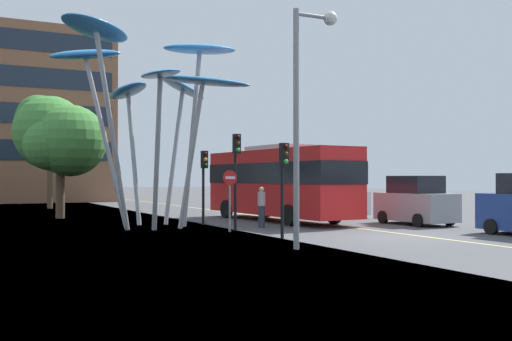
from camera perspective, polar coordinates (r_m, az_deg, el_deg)
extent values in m
cube|color=#4C4C4F|center=(22.59, 13.12, -6.30)|extent=(120.00, 240.00, 0.10)
cube|color=gray|center=(17.59, -18.79, -7.80)|extent=(16.00, 240.00, 0.05)
cube|color=#E0D666|center=(23.25, 15.06, -6.02)|extent=(0.16, 144.00, 0.01)
cube|color=red|center=(30.04, 2.17, -1.12)|extent=(3.20, 10.55, 3.18)
cube|color=black|center=(30.04, 2.17, -0.27)|extent=(3.23, 10.66, 1.02)
cube|color=yellow|center=(34.50, -2.43, 1.08)|extent=(1.39, 0.19, 0.36)
cube|color=#B2B2B7|center=(30.07, 2.17, 2.14)|extent=(2.13, 3.76, 0.24)
cylinder|color=black|center=(33.49, 1.02, -3.58)|extent=(0.34, 0.98, 0.96)
cylinder|color=black|center=(32.24, -2.82, -3.69)|extent=(0.34, 0.98, 0.96)
cylinder|color=black|center=(28.47, 7.44, -4.08)|extent=(0.34, 0.98, 0.96)
cylinder|color=black|center=(27.00, 3.18, -4.27)|extent=(0.34, 0.98, 0.96)
cylinder|color=#9EA0A5|center=(26.96, -6.11, 3.17)|extent=(0.94, 0.31, 7.98)
ellipsoid|color=#4299E0|center=(27.61, -5.35, 11.42)|extent=(3.51, 2.05, 0.54)
cylinder|color=#9EA0A5|center=(28.70, -7.76, 1.54)|extent=(1.57, 1.57, 6.62)
ellipsoid|color=#388EDB|center=(29.83, -6.97, 7.79)|extent=(3.93, 3.93, 1.12)
cylinder|color=#9EA0A5|center=(28.53, -11.58, 1.32)|extent=(0.34, 1.83, 6.38)
ellipsoid|color=#2D7FD1|center=(29.57, -12.10, 7.41)|extent=(1.75, 3.46, 0.96)
cylinder|color=#9EA0A5|center=(27.06, -14.13, 2.77)|extent=(1.89, 1.16, 7.63)
ellipsoid|color=#2D7FD1|center=(27.82, -15.98, 10.56)|extent=(3.36, 2.55, 0.71)
cylinder|color=#9EA0A5|center=(24.84, -13.53, 3.55)|extent=(1.81, 1.29, 8.03)
ellipsoid|color=#4299E0|center=(24.81, -15.00, 12.90)|extent=(3.56, 3.10, 0.84)
cylinder|color=#9EA0A5|center=(24.30, -9.38, 1.51)|extent=(0.50, 1.92, 6.25)
ellipsoid|color=#4299E0|center=(23.77, -9.08, 9.07)|extent=(2.01, 3.65, 0.78)
cylinder|color=#9EA0A5|center=(25.52, -6.15, 1.46)|extent=(1.00, 1.09, 6.28)
ellipsoid|color=#4299E0|center=(25.59, -5.06, 8.48)|extent=(3.80, 4.04, 0.95)
cylinder|color=black|center=(21.35, 2.51, -1.95)|extent=(0.12, 0.12, 3.39)
cube|color=black|center=(21.24, 2.69, 1.55)|extent=(0.28, 0.24, 0.80)
sphere|color=#390706|center=(21.14, 2.86, 2.26)|extent=(0.18, 0.18, 0.18)
sphere|color=#3A2707|center=(21.13, 2.86, 1.56)|extent=(0.18, 0.18, 0.18)
sphere|color=green|center=(21.12, 2.86, 0.85)|extent=(0.18, 0.18, 0.18)
cylinder|color=black|center=(24.54, -1.99, -1.13)|extent=(0.12, 0.12, 3.95)
cube|color=black|center=(24.45, -1.85, 2.56)|extent=(0.28, 0.24, 0.80)
sphere|color=#390706|center=(24.35, -1.72, 3.18)|extent=(0.18, 0.18, 0.18)
sphere|color=#3A2707|center=(24.34, -1.72, 2.57)|extent=(0.18, 0.18, 0.18)
sphere|color=green|center=(24.32, -1.72, 1.96)|extent=(0.18, 0.18, 0.18)
cylinder|color=black|center=(27.64, -5.04, -1.66)|extent=(0.12, 0.12, 3.40)
cube|color=black|center=(27.52, -4.93, 1.05)|extent=(0.28, 0.24, 0.80)
sphere|color=#390706|center=(27.40, -4.83, 1.60)|extent=(0.18, 0.18, 0.18)
sphere|color=orange|center=(27.40, -4.83, 1.05)|extent=(0.18, 0.18, 0.18)
sphere|color=black|center=(27.39, -4.83, 0.51)|extent=(0.18, 0.18, 0.18)
cylinder|color=black|center=(24.55, 21.47, -5.00)|extent=(0.20, 0.60, 0.60)
cube|color=gray|center=(28.71, 14.93, -3.36)|extent=(1.83, 3.91, 1.28)
cube|color=black|center=(28.68, 14.92, -1.29)|extent=(1.68, 2.15, 0.80)
cylinder|color=black|center=(30.25, 14.70, -4.21)|extent=(0.20, 0.60, 0.60)
cylinder|color=black|center=(29.08, 11.99, -4.36)|extent=(0.20, 0.60, 0.60)
cylinder|color=black|center=(28.48, 17.93, -4.42)|extent=(0.20, 0.60, 0.60)
cylinder|color=black|center=(27.23, 15.19, -4.60)|extent=(0.20, 0.60, 0.60)
cube|color=silver|center=(33.54, 7.43, -3.02)|extent=(1.89, 4.17, 1.24)
cube|color=black|center=(33.52, 7.43, -1.30)|extent=(1.73, 2.29, 0.77)
cylinder|color=black|center=(35.16, 7.52, -3.73)|extent=(0.20, 0.60, 0.60)
cylinder|color=black|center=(34.14, 4.90, -3.83)|extent=(0.20, 0.60, 0.60)
cylinder|color=black|center=(33.06, 10.05, -3.92)|extent=(0.20, 0.60, 0.60)
cylinder|color=black|center=(31.97, 7.33, -4.03)|extent=(0.20, 0.60, 0.60)
cylinder|color=gray|center=(18.22, 3.85, 3.99)|extent=(0.18, 0.18, 7.30)
cylinder|color=gray|center=(19.14, 5.49, 14.42)|extent=(1.24, 0.12, 0.12)
sphere|color=silver|center=(19.47, 7.08, 14.16)|extent=(0.44, 0.44, 0.44)
cylinder|color=brown|center=(33.67, -18.13, -2.07)|extent=(0.47, 0.47, 2.67)
sphere|color=#428438|center=(34.80, -19.10, 3.10)|extent=(2.56, 2.56, 2.56)
sphere|color=#428438|center=(34.47, -16.91, 3.73)|extent=(2.46, 2.46, 2.46)
sphere|color=#428438|center=(32.98, -18.96, 2.39)|extent=(2.77, 2.77, 2.77)
sphere|color=#428438|center=(33.09, -17.24, 2.74)|extent=(3.79, 3.79, 3.79)
sphere|color=#428438|center=(34.21, -19.00, 3.48)|extent=(3.90, 3.90, 3.90)
cylinder|color=brown|center=(44.75, -19.01, -1.36)|extent=(0.38, 0.38, 3.23)
sphere|color=#387A33|center=(44.76, -19.93, 4.75)|extent=(3.18, 3.18, 3.18)
sphere|color=#387A33|center=(45.67, -18.12, 2.37)|extent=(3.93, 3.93, 3.93)
sphere|color=#387A33|center=(45.21, -19.86, 4.30)|extent=(3.55, 3.55, 3.55)
sphere|color=#387A33|center=(44.23, -18.29, 3.72)|extent=(3.74, 3.74, 3.74)
sphere|color=#387A33|center=(45.61, -19.76, 2.11)|extent=(2.86, 2.86, 2.86)
cylinder|color=#2D3342|center=(26.00, 0.53, -4.42)|extent=(0.29, 0.29, 0.95)
cylinder|color=#B2A89E|center=(25.96, 0.53, -2.71)|extent=(0.34, 0.34, 0.61)
sphere|color=beige|center=(25.95, 0.53, -1.80)|extent=(0.22, 0.22, 0.22)
cylinder|color=gray|center=(23.97, -2.53, -2.92)|extent=(0.08, 0.08, 2.47)
cylinder|color=red|center=(23.92, -2.50, -0.69)|extent=(0.60, 0.03, 0.60)
cube|color=white|center=(23.90, -2.47, -0.69)|extent=(0.40, 0.04, 0.11)
cube|color=brown|center=(61.64, -23.03, 4.57)|extent=(18.41, 14.84, 15.55)
cube|color=#1E2838|center=(54.01, -22.55, 1.84)|extent=(17.31, 0.08, 1.74)
cube|color=#1E2838|center=(54.24, -22.53, 5.12)|extent=(17.31, 0.08, 1.74)
cube|color=#1E2838|center=(54.64, -22.51, 8.37)|extent=(17.31, 0.08, 1.74)
cube|color=#1E2838|center=(55.21, -22.50, 11.56)|extent=(17.31, 0.08, 1.74)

